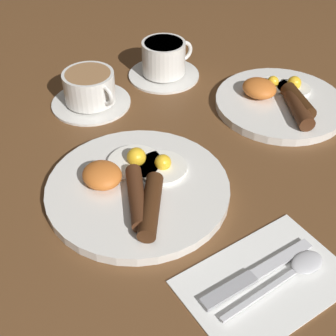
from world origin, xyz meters
TOP-DOWN VIEW (x-y plane):
  - ground_plane at (0.00, 0.00)m, footprint 3.00×3.00m
  - breakfast_plate_near at (-0.00, -0.00)m, footprint 0.27×0.27m
  - breakfast_plate_far at (-0.04, 0.34)m, footprint 0.24×0.24m
  - teacup_near at (-0.25, 0.06)m, footprint 0.15×0.15m
  - teacup_far at (-0.25, 0.23)m, footprint 0.14×0.14m
  - napkin at (0.22, 0.04)m, footprint 0.14×0.21m
  - knife at (0.21, 0.03)m, footprint 0.03×0.17m
  - spoon at (0.24, 0.08)m, footprint 0.03×0.16m

SIDE VIEW (x-z plane):
  - ground_plane at x=0.00m, z-range 0.00..0.00m
  - napkin at x=0.22m, z-range 0.00..0.01m
  - knife at x=0.21m, z-range 0.00..0.01m
  - spoon at x=0.24m, z-range 0.00..0.01m
  - breakfast_plate_near at x=0.00m, z-range -0.01..0.03m
  - breakfast_plate_far at x=-0.04m, z-range -0.01..0.04m
  - teacup_near at x=-0.25m, z-range 0.00..0.06m
  - teacup_far at x=-0.25m, z-range 0.00..0.07m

